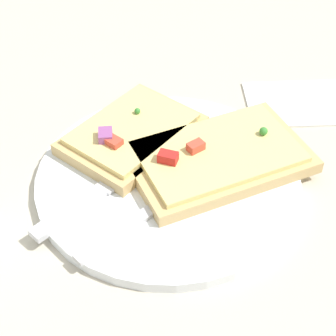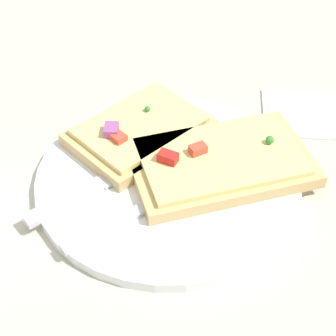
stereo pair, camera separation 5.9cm
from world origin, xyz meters
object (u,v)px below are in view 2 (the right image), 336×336
plate (168,179)px  pizza_slice_corner (139,131)px  knife (108,179)px  fork (174,193)px  napkin (327,114)px  pizza_slice_main (220,161)px

plate → pizza_slice_corner: (0.04, -0.06, 0.02)m
pizza_slice_corner → knife: bearing=-156.6°
pizza_slice_corner → plate: bearing=-105.8°
fork → napkin: (-0.18, -0.16, -0.01)m
pizza_slice_main → knife: bearing=173.3°
plate → napkin: (-0.18, -0.13, -0.00)m
knife → fork: bearing=-54.1°
fork → pizza_slice_main: 0.06m
plate → knife: bearing=13.4°
pizza_slice_main → pizza_slice_corner: (0.09, -0.04, 0.00)m
plate → fork: (-0.01, 0.03, 0.01)m
fork → knife: (0.07, -0.01, -0.00)m
pizza_slice_main → napkin: 0.18m
plate → knife: knife is taller
pizza_slice_main → napkin: pizza_slice_main is taller
plate → pizza_slice_corner: pizza_slice_corner is taller
plate → pizza_slice_main: 0.06m
plate → knife: size_ratio=1.57×
fork → pizza_slice_main: size_ratio=0.86×
knife → napkin: 0.29m
pizza_slice_main → pizza_slice_corner: size_ratio=1.21×
pizza_slice_corner → napkin: (-0.22, -0.07, -0.02)m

